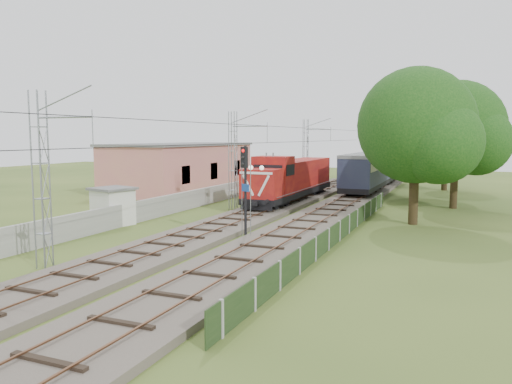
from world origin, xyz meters
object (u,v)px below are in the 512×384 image
at_px(relay_hut, 113,206).
at_px(locomotive, 291,178).
at_px(coach_rake, 414,154).
at_px(signal_post, 245,176).

bearing_deg(relay_hut, locomotive, 64.67).
height_order(locomotive, relay_hut, locomotive).
xyz_separation_m(locomotive, relay_hut, (-7.40, -15.63, -0.91)).
height_order(coach_rake, relay_hut, coach_rake).
bearing_deg(relay_hut, signal_post, -5.65).
bearing_deg(coach_rake, relay_hut, -99.20).
height_order(locomotive, coach_rake, locomotive).
height_order(coach_rake, signal_post, signal_post).
bearing_deg(signal_post, coach_rake, 88.40).
relative_size(coach_rake, signal_post, 21.28).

